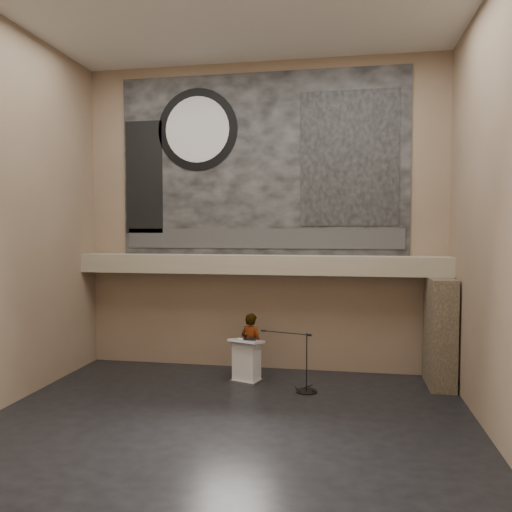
# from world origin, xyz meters

# --- Properties ---
(floor) EXTENTS (10.00, 10.00, 0.00)m
(floor) POSITION_xyz_m (0.00, 0.00, 0.00)
(floor) COLOR black
(floor) RESTS_ON ground
(wall_back) EXTENTS (10.00, 0.02, 8.50)m
(wall_back) POSITION_xyz_m (0.00, 4.00, 4.25)
(wall_back) COLOR #7B654E
(wall_back) RESTS_ON floor
(wall_front) EXTENTS (10.00, 0.02, 8.50)m
(wall_front) POSITION_xyz_m (0.00, -4.00, 4.25)
(wall_front) COLOR #7B654E
(wall_front) RESTS_ON floor
(wall_left) EXTENTS (0.02, 8.00, 8.50)m
(wall_left) POSITION_xyz_m (-5.00, 0.00, 4.25)
(wall_left) COLOR #7B654E
(wall_left) RESTS_ON floor
(wall_right) EXTENTS (0.02, 8.00, 8.50)m
(wall_right) POSITION_xyz_m (5.00, 0.00, 4.25)
(wall_right) COLOR #7B654E
(wall_right) RESTS_ON floor
(soffit) EXTENTS (10.00, 0.80, 0.50)m
(soffit) POSITION_xyz_m (0.00, 3.60, 2.95)
(soffit) COLOR gray
(soffit) RESTS_ON wall_back
(sprinkler_left) EXTENTS (0.04, 0.04, 0.06)m
(sprinkler_left) POSITION_xyz_m (-1.60, 3.55, 2.67)
(sprinkler_left) COLOR #B2893D
(sprinkler_left) RESTS_ON soffit
(sprinkler_right) EXTENTS (0.04, 0.04, 0.06)m
(sprinkler_right) POSITION_xyz_m (1.90, 3.55, 2.67)
(sprinkler_right) COLOR #B2893D
(sprinkler_right) RESTS_ON soffit
(banner) EXTENTS (8.00, 0.05, 5.00)m
(banner) POSITION_xyz_m (0.00, 3.97, 5.70)
(banner) COLOR black
(banner) RESTS_ON wall_back
(banner_text_strip) EXTENTS (7.76, 0.02, 0.55)m
(banner_text_strip) POSITION_xyz_m (0.00, 3.93, 3.65)
(banner_text_strip) COLOR #2E2E2E
(banner_text_strip) RESTS_ON banner
(banner_clock_rim) EXTENTS (2.30, 0.02, 2.30)m
(banner_clock_rim) POSITION_xyz_m (-1.80, 3.93, 6.70)
(banner_clock_rim) COLOR black
(banner_clock_rim) RESTS_ON banner
(banner_clock_face) EXTENTS (1.84, 0.02, 1.84)m
(banner_clock_face) POSITION_xyz_m (-1.80, 3.91, 6.70)
(banner_clock_face) COLOR silver
(banner_clock_face) RESTS_ON banner
(banner_building_print) EXTENTS (2.60, 0.02, 3.60)m
(banner_building_print) POSITION_xyz_m (2.40, 3.93, 5.80)
(banner_building_print) COLOR black
(banner_building_print) RESTS_ON banner
(banner_brick_print) EXTENTS (1.10, 0.02, 3.20)m
(banner_brick_print) POSITION_xyz_m (-3.40, 3.93, 5.40)
(banner_brick_print) COLOR black
(banner_brick_print) RESTS_ON banner
(stone_pier) EXTENTS (0.60, 1.40, 2.70)m
(stone_pier) POSITION_xyz_m (4.65, 3.15, 1.35)
(stone_pier) COLOR #423628
(stone_pier) RESTS_ON floor
(lectern) EXTENTS (0.93, 0.78, 1.14)m
(lectern) POSITION_xyz_m (-0.14, 2.58, 0.55)
(lectern) COLOR silver
(lectern) RESTS_ON floor
(binder) EXTENTS (0.36, 0.32, 0.04)m
(binder) POSITION_xyz_m (-0.06, 2.57, 1.12)
(binder) COLOR black
(binder) RESTS_ON lectern
(papers) EXTENTS (0.22, 0.28, 0.00)m
(papers) POSITION_xyz_m (-0.28, 2.57, 1.10)
(papers) COLOR white
(papers) RESTS_ON lectern
(speaker_person) EXTENTS (0.73, 0.62, 1.71)m
(speaker_person) POSITION_xyz_m (-0.09, 3.01, 0.85)
(speaker_person) COLOR beige
(speaker_person) RESTS_ON floor
(mic_stand) EXTENTS (1.42, 0.58, 1.42)m
(mic_stand) POSITION_xyz_m (1.39, 2.12, 0.21)
(mic_stand) COLOR black
(mic_stand) RESTS_ON floor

